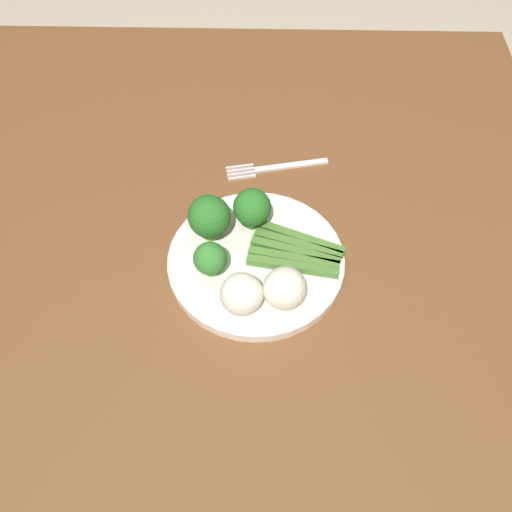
# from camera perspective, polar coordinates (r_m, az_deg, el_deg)

# --- Properties ---
(ground_plane) EXTENTS (6.00, 6.00, 0.02)m
(ground_plane) POSITION_cam_1_polar(r_m,az_deg,el_deg) (1.49, -1.69, -19.64)
(ground_plane) COLOR #B7A88E
(dining_table) EXTENTS (1.25, 1.04, 0.75)m
(dining_table) POSITION_cam_1_polar(r_m,az_deg,el_deg) (0.87, -2.73, -7.19)
(dining_table) COLOR brown
(dining_table) RESTS_ON ground_plane
(plate) EXTENTS (0.25, 0.25, 0.01)m
(plate) POSITION_cam_1_polar(r_m,az_deg,el_deg) (0.81, -0.00, -0.52)
(plate) COLOR silver
(plate) RESTS_ON dining_table
(asparagus_bundle) EXTENTS (0.09, 0.14, 0.01)m
(asparagus_bundle) POSITION_cam_1_polar(r_m,az_deg,el_deg) (0.80, 4.02, 0.39)
(asparagus_bundle) COLOR #47752D
(asparagus_bundle) RESTS_ON plate
(broccoli_right) EXTENTS (0.05, 0.05, 0.07)m
(broccoli_right) POSITION_cam_1_polar(r_m,az_deg,el_deg) (0.81, -0.39, 4.79)
(broccoli_right) COLOR #568E33
(broccoli_right) RESTS_ON plate
(broccoli_back) EXTENTS (0.05, 0.05, 0.06)m
(broccoli_back) POSITION_cam_1_polar(r_m,az_deg,el_deg) (0.76, -4.58, -0.29)
(broccoli_back) COLOR #609E3D
(broccoli_back) RESTS_ON plate
(broccoli_front) EXTENTS (0.06, 0.06, 0.07)m
(broccoli_front) POSITION_cam_1_polar(r_m,az_deg,el_deg) (0.79, -4.66, 3.87)
(broccoli_front) COLOR #568E33
(broccoli_front) RESTS_ON plate
(cauliflower_near_center) EXTENTS (0.06, 0.06, 0.06)m
(cauliflower_near_center) POSITION_cam_1_polar(r_m,az_deg,el_deg) (0.73, -1.45, -3.80)
(cauliflower_near_center) COLOR white
(cauliflower_near_center) RESTS_ON plate
(cauliflower_front_left) EXTENTS (0.06, 0.06, 0.06)m
(cauliflower_front_left) POSITION_cam_1_polar(r_m,az_deg,el_deg) (0.74, 2.89, -3.22)
(cauliflower_front_left) COLOR silver
(cauliflower_front_left) RESTS_ON plate
(fork) EXTENTS (0.05, 0.17, 0.00)m
(fork) POSITION_cam_1_polar(r_m,az_deg,el_deg) (0.93, 1.98, 8.77)
(fork) COLOR silver
(fork) RESTS_ON dining_table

